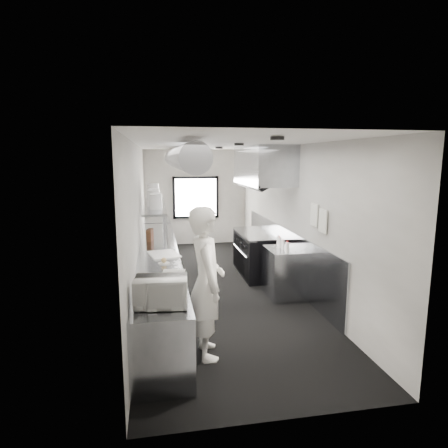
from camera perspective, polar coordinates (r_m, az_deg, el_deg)
name	(u,v)px	position (r m, az deg, el deg)	size (l,w,h in m)	color
floor	(218,287)	(7.73, -0.97, -9.40)	(3.00, 8.00, 0.01)	black
ceiling	(217,145)	(7.30, -1.03, 11.83)	(3.00, 8.00, 0.01)	white
wall_back	(196,197)	(11.32, -4.26, 4.00)	(3.00, 0.02, 2.80)	beige
wall_front	(287,284)	(3.60, 9.42, -8.89)	(3.00, 0.02, 2.80)	beige
wall_left	(139,220)	(7.30, -12.70, 0.56)	(0.02, 8.00, 2.80)	beige
wall_right	(291,216)	(7.77, 9.99, 1.20)	(0.02, 8.00, 2.80)	beige
wall_cladding	(284,253)	(8.20, 8.96, -4.37)	(0.03, 5.50, 1.10)	#989EA5
hvac_duct	(179,158)	(7.62, -6.80, 9.80)	(0.40, 0.40, 6.40)	gray
service_window	(196,197)	(11.29, -4.24, 3.99)	(1.36, 0.05, 1.25)	silver
exhaust_hood	(263,166)	(8.22, 5.83, 8.70)	(0.81, 2.20, 0.88)	#989EA5
prep_counter	(159,276)	(7.02, -9.69, -7.67)	(0.70, 6.00, 0.90)	#989EA5
pass_shelf	(155,206)	(8.27, -10.32, 2.65)	(0.45, 3.00, 0.68)	#989EA5
range	(259,253)	(8.46, 5.22, -4.41)	(0.88, 1.60, 0.94)	black
bottle_station	(284,272)	(7.22, 9.06, -7.18)	(0.65, 0.80, 0.90)	#989EA5
far_work_table	(158,235)	(10.61, -9.93, -1.70)	(0.70, 1.20, 0.90)	#989EA5
notice_sheet_a	(314,215)	(6.63, 13.36, 1.36)	(0.02, 0.28, 0.38)	white
notice_sheet_b	(323,221)	(6.32, 14.60, 0.44)	(0.02, 0.28, 0.38)	white
line_cook	(206,283)	(4.91, -2.65, -8.77)	(0.72, 0.47, 1.96)	white
microwave	(161,292)	(4.40, -9.44, -9.99)	(0.54, 0.41, 0.33)	white
deli_tub_a	(152,288)	(4.90, -10.81, -9.37)	(0.14, 0.14, 0.10)	#AEB9AA
deli_tub_b	(145,280)	(5.24, -11.70, -8.16)	(0.13, 0.13, 0.09)	#AEB9AA
newspaper	(173,273)	(5.58, -7.64, -7.35)	(0.32, 0.40, 0.01)	silver
small_plate	(164,263)	(6.12, -9.00, -5.83)	(0.19, 0.19, 0.02)	silver
pastry	(164,260)	(6.10, -9.01, -5.38)	(0.08, 0.08, 0.08)	tan
cutting_board	(164,254)	(6.66, -9.01, -4.50)	(0.46, 0.61, 0.02)	white
knife_block	(150,235)	(7.82, -11.05, -1.61)	(0.10, 0.22, 0.24)	#572C1E
plate_stack_a	(156,202)	(7.50, -10.22, 3.34)	(0.25, 0.25, 0.29)	silver
plate_stack_b	(153,198)	(7.99, -10.55, 3.85)	(0.26, 0.26, 0.33)	silver
plate_stack_c	(154,196)	(8.48, -10.43, 4.14)	(0.22, 0.22, 0.32)	silver
plate_stack_d	(153,193)	(8.84, -10.57, 4.65)	(0.26, 0.26, 0.40)	silver
squeeze_bottle_a	(287,248)	(6.76, 9.49, -3.55)	(0.06, 0.06, 0.19)	white
squeeze_bottle_b	(287,247)	(6.92, 9.40, -3.37)	(0.05, 0.05, 0.16)	white
squeeze_bottle_c	(283,245)	(7.04, 8.83, -3.09)	(0.06, 0.06, 0.17)	white
squeeze_bottle_d	(280,242)	(7.15, 8.34, -2.76)	(0.07, 0.07, 0.20)	white
squeeze_bottle_e	(278,241)	(7.31, 8.16, -2.53)	(0.06, 0.06, 0.18)	white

